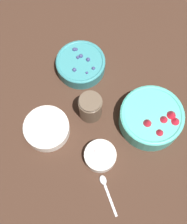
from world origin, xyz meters
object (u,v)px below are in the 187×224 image
bowl_blueberries (81,64)px  jar_chocolate (90,107)px  bowl_strawberries (151,117)px  bowl_cream (100,156)px  bowl_bananas (47,128)px

bowl_blueberries → jar_chocolate: bearing=129.5°
bowl_strawberries → bowl_cream: (0.10, 0.20, -0.02)m
bowl_blueberries → bowl_bananas: bowl_blueberries is taller
bowl_strawberries → bowl_bananas: (0.30, 0.20, -0.02)m
bowl_bananas → bowl_cream: same height
bowl_bananas → jar_chocolate: 0.17m
bowl_blueberries → bowl_cream: bowl_blueberries is taller
bowl_bananas → bowl_cream: 0.21m
bowl_blueberries → bowl_bananas: size_ratio=1.16×
bowl_strawberries → bowl_bananas: 0.36m
bowl_bananas → bowl_strawberries: bearing=-146.6°
jar_chocolate → bowl_cream: bearing=129.6°
bowl_strawberries → bowl_bananas: bearing=33.4°
bowl_blueberries → bowl_cream: size_ratio=1.70×
bowl_strawberries → bowl_blueberries: (0.32, -0.08, -0.01)m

